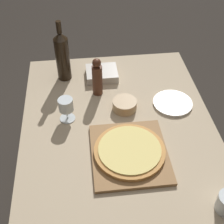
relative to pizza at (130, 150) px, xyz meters
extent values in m
plane|color=#2D2823|center=(-0.03, 0.16, -0.79)|extent=(12.00, 12.00, 0.00)
cube|color=tan|center=(-0.03, 0.16, -0.04)|extent=(0.96, 1.29, 0.03)
cylinder|color=brown|center=(-0.44, 0.75, -0.43)|extent=(0.06, 0.06, 0.73)
cylinder|color=brown|center=(0.39, 0.75, -0.43)|extent=(0.06, 0.06, 0.73)
cube|color=olive|center=(0.00, 0.00, -0.02)|extent=(0.34, 0.38, 0.02)
cylinder|color=#C68947|center=(0.00, 0.00, 0.00)|extent=(0.32, 0.32, 0.02)
cylinder|color=#EAD67A|center=(0.00, 0.00, 0.01)|extent=(0.28, 0.28, 0.01)
cylinder|color=black|center=(-0.29, 0.62, 0.10)|extent=(0.08, 0.08, 0.26)
cone|color=black|center=(-0.29, 0.62, 0.24)|extent=(0.08, 0.08, 0.04)
cylinder|color=black|center=(-0.29, 0.62, 0.30)|extent=(0.03, 0.03, 0.07)
cylinder|color=#4C2819|center=(-0.11, 0.45, 0.06)|extent=(0.06, 0.06, 0.18)
sphere|color=#4C2819|center=(-0.11, 0.45, 0.17)|extent=(0.05, 0.05, 0.05)
cylinder|color=silver|center=(-0.28, 0.27, -0.03)|extent=(0.08, 0.08, 0.00)
cylinder|color=silver|center=(-0.28, 0.27, 0.00)|extent=(0.01, 0.01, 0.06)
cylinder|color=silver|center=(-0.28, 0.27, 0.07)|extent=(0.07, 0.07, 0.07)
cylinder|color=tan|center=(0.02, 0.31, 0.00)|extent=(0.13, 0.13, 0.05)
cylinder|color=silver|center=(0.28, 0.31, -0.02)|extent=(0.21, 0.21, 0.01)
cube|color=#BCB7AD|center=(-0.07, 0.60, -0.01)|extent=(0.18, 0.16, 0.04)
camera|label=1|loc=(-0.18, -0.88, 1.08)|focal=50.00mm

